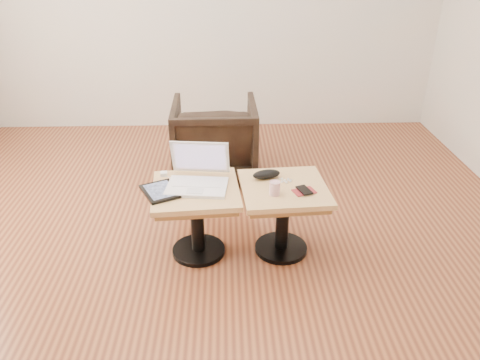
{
  "coord_description": "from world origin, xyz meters",
  "views": [
    {
      "loc": [
        0.13,
        -2.48,
        1.78
      ],
      "look_at": [
        0.21,
        -0.04,
        0.51
      ],
      "focal_mm": 35.0,
      "sensor_mm": 36.0,
      "label": 1
    }
  ],
  "objects_px": {
    "side_table_left": "(196,205)",
    "side_table_right": "(283,203)",
    "armchair": "(215,138)",
    "striped_cup": "(275,188)",
    "laptop": "(198,177)"
  },
  "relations": [
    {
      "from": "side_table_left",
      "to": "side_table_right",
      "type": "relative_size",
      "value": 1.01
    },
    {
      "from": "side_table_right",
      "to": "side_table_left",
      "type": "bearing_deg",
      "value": 176.62
    },
    {
      "from": "armchair",
      "to": "side_table_left",
      "type": "bearing_deg",
      "value": 84.43
    },
    {
      "from": "side_table_right",
      "to": "striped_cup",
      "type": "bearing_deg",
      "value": -128.63
    },
    {
      "from": "side_table_left",
      "to": "laptop",
      "type": "height_order",
      "value": "laptop"
    },
    {
      "from": "side_table_right",
      "to": "armchair",
      "type": "bearing_deg",
      "value": 106.82
    },
    {
      "from": "side_table_right",
      "to": "armchair",
      "type": "distance_m",
      "value": 1.21
    },
    {
      "from": "striped_cup",
      "to": "armchair",
      "type": "xyz_separation_m",
      "value": [
        -0.37,
        1.23,
        -0.19
      ]
    },
    {
      "from": "laptop",
      "to": "side_table_left",
      "type": "bearing_deg",
      "value": -99.75
    },
    {
      "from": "side_table_left",
      "to": "striped_cup",
      "type": "bearing_deg",
      "value": -15.72
    },
    {
      "from": "side_table_left",
      "to": "striped_cup",
      "type": "distance_m",
      "value": 0.49
    },
    {
      "from": "side_table_left",
      "to": "side_table_right",
      "type": "xyz_separation_m",
      "value": [
        0.53,
        0.01,
        0.0
      ]
    },
    {
      "from": "side_table_left",
      "to": "side_table_right",
      "type": "height_order",
      "value": "same"
    },
    {
      "from": "striped_cup",
      "to": "armchair",
      "type": "height_order",
      "value": "armchair"
    },
    {
      "from": "side_table_right",
      "to": "laptop",
      "type": "xyz_separation_m",
      "value": [
        -0.51,
        0.04,
        0.17
      ]
    }
  ]
}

